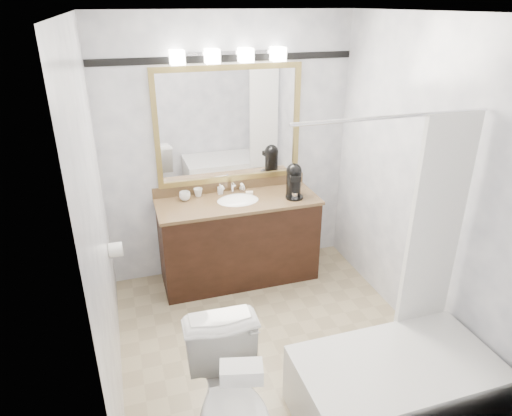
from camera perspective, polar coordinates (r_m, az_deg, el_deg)
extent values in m
cube|color=tan|center=(3.93, 2.03, -16.34)|extent=(2.40, 2.60, 0.01)
cube|color=white|center=(2.98, 2.80, 23.37)|extent=(2.40, 2.60, 0.01)
cube|color=white|center=(4.42, -3.37, 7.17)|extent=(2.40, 0.01, 2.50)
cube|color=white|center=(2.23, 13.95, -12.35)|extent=(2.40, 0.01, 2.50)
cube|color=white|center=(3.09, -19.20, -2.07)|extent=(0.01, 2.60, 2.50)
cube|color=white|center=(3.80, 19.74, 2.82)|extent=(0.01, 2.60, 2.50)
cube|color=black|center=(4.49, -2.18, -4.17)|extent=(1.50, 0.55, 0.82)
cube|color=olive|center=(4.30, -2.27, 0.80)|extent=(1.53, 0.58, 0.03)
cube|color=olive|center=(4.52, -3.20, 2.86)|extent=(1.53, 0.03, 0.10)
ellipsoid|color=white|center=(4.31, -2.27, 0.62)|extent=(0.44, 0.34, 0.14)
cube|color=#A48C4A|center=(4.23, -3.55, 17.14)|extent=(1.40, 0.04, 0.05)
cube|color=#A48C4A|center=(4.49, -3.20, 3.73)|extent=(1.40, 0.04, 0.05)
cube|color=#A48C4A|center=(4.22, -12.39, 9.35)|extent=(0.05, 0.04, 1.00)
cube|color=#A48C4A|center=(4.54, 5.07, 10.84)|extent=(0.05, 0.04, 1.00)
cube|color=white|center=(4.34, -3.38, 10.26)|extent=(1.30, 0.01, 1.00)
cube|color=silver|center=(4.21, -3.56, 18.81)|extent=(0.90, 0.05, 0.03)
cube|color=white|center=(4.08, -9.82, 18.06)|extent=(0.12, 0.12, 0.12)
cube|color=white|center=(4.13, -5.49, 18.37)|extent=(0.12, 0.12, 0.12)
cube|color=white|center=(4.20, -1.28, 18.57)|extent=(0.12, 0.12, 0.12)
cube|color=white|center=(4.30, 2.77, 18.67)|extent=(0.12, 0.12, 0.12)
cube|color=black|center=(4.24, -3.62, 18.17)|extent=(2.40, 0.01, 0.06)
cube|color=white|center=(3.37, 16.88, -20.72)|extent=(1.30, 0.72, 0.45)
cylinder|color=silver|center=(2.80, 16.92, 10.86)|extent=(1.30, 0.02, 0.02)
cube|color=white|center=(3.29, 21.49, -2.26)|extent=(0.40, 0.04, 1.55)
cylinder|color=white|center=(3.93, -17.14, -5.00)|extent=(0.11, 0.12, 0.12)
imported|color=white|center=(2.88, -2.88, -23.67)|extent=(0.49, 0.83, 0.82)
cube|color=white|center=(2.42, -1.83, -19.83)|extent=(0.24, 0.17, 0.09)
cylinder|color=black|center=(4.35, 4.80, 1.37)|extent=(0.17, 0.17, 0.02)
cylinder|color=black|center=(4.36, 4.72, 3.13)|extent=(0.14, 0.14, 0.24)
sphere|color=black|center=(4.32, 4.78, 4.64)|extent=(0.15, 0.15, 0.15)
cube|color=black|center=(4.26, 4.93, 3.77)|extent=(0.11, 0.11, 0.05)
cylinder|color=silver|center=(4.33, 4.85, 1.61)|extent=(0.06, 0.06, 0.06)
imported|color=white|center=(4.33, -8.89, 1.49)|extent=(0.11, 0.11, 0.08)
imported|color=white|center=(4.40, -7.24, 1.95)|extent=(0.10, 0.10, 0.08)
imported|color=white|center=(4.44, -4.52, 2.40)|extent=(0.05, 0.05, 0.10)
imported|color=white|center=(4.51, -1.72, 2.64)|extent=(0.08, 0.08, 0.07)
cube|color=beige|center=(4.44, -0.83, 1.93)|extent=(0.08, 0.06, 0.02)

